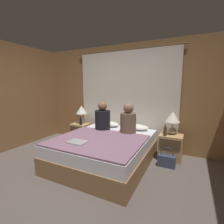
% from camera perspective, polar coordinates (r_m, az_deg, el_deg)
% --- Properties ---
extents(ground_plane, '(16.00, 16.00, 0.00)m').
position_cam_1_polar(ground_plane, '(2.79, -11.53, -23.72)').
color(ground_plane, '#564C47').
extents(wall_back, '(4.81, 0.06, 2.50)m').
position_cam_1_polar(wall_back, '(4.06, 5.04, 5.46)').
color(wall_back, olive).
rests_on(wall_back, ground_plane).
extents(curtain_panel, '(2.70, 0.02, 2.36)m').
position_cam_1_polar(curtain_panel, '(4.01, 4.70, 4.40)').
color(curtain_panel, silver).
rests_on(curtain_panel, ground_plane).
extents(bed, '(1.65, 1.96, 0.52)m').
position_cam_1_polar(bed, '(3.30, -2.32, -13.05)').
color(bed, olive).
rests_on(bed, ground_plane).
extents(nightstand_left, '(0.45, 0.38, 0.52)m').
position_cam_1_polar(nightstand_left, '(4.46, -10.97, -7.27)').
color(nightstand_left, tan).
rests_on(nightstand_left, ground_plane).
extents(nightstand_right, '(0.45, 0.38, 0.52)m').
position_cam_1_polar(nightstand_right, '(3.62, 19.91, -11.51)').
color(nightstand_right, tan).
rests_on(nightstand_right, ground_plane).
extents(lamp_left, '(0.30, 0.30, 0.47)m').
position_cam_1_polar(lamp_left, '(4.39, -10.67, 0.10)').
color(lamp_left, '#B2A899').
rests_on(lamp_left, nightstand_left).
extents(lamp_right, '(0.30, 0.30, 0.47)m').
position_cam_1_polar(lamp_right, '(3.54, 20.53, -2.45)').
color(lamp_right, '#B2A899').
rests_on(lamp_right, nightstand_right).
extents(pillow_left, '(0.59, 0.33, 0.12)m').
position_cam_1_polar(pillow_left, '(4.02, -1.58, -4.17)').
color(pillow_left, white).
rests_on(pillow_left, bed).
extents(pillow_right, '(0.59, 0.33, 0.12)m').
position_cam_1_polar(pillow_right, '(3.75, 8.30, -5.25)').
color(pillow_right, white).
rests_on(pillow_right, bed).
extents(blanket_on_bed, '(1.59, 1.33, 0.03)m').
position_cam_1_polar(blanket_on_bed, '(2.98, -5.02, -9.88)').
color(blanket_on_bed, slate).
rests_on(blanket_on_bed, bed).
extents(person_left_in_bed, '(0.34, 0.34, 0.65)m').
position_cam_1_polar(person_left_in_bed, '(3.64, -3.32, -2.19)').
color(person_left_in_bed, black).
rests_on(person_left_in_bed, bed).
extents(person_right_in_bed, '(0.33, 0.33, 0.64)m').
position_cam_1_polar(person_right_in_bed, '(3.38, 5.70, -3.13)').
color(person_right_in_bed, brown).
rests_on(person_right_in_bed, bed).
extents(beer_bottle_on_left_stand, '(0.06, 0.06, 0.23)m').
position_cam_1_polar(beer_bottle_on_left_stand, '(4.23, -10.92, -3.31)').
color(beer_bottle_on_left_stand, black).
rests_on(beer_bottle_on_left_stand, nightstand_left).
extents(beer_bottle_on_right_stand, '(0.06, 0.06, 0.24)m').
position_cam_1_polar(beer_bottle_on_right_stand, '(3.42, 18.16, -6.44)').
color(beer_bottle_on_right_stand, '#513819').
rests_on(beer_bottle_on_right_stand, nightstand_right).
extents(laptop_on_bed, '(0.32, 0.24, 0.02)m').
position_cam_1_polar(laptop_on_bed, '(2.87, -12.14, -10.25)').
color(laptop_on_bed, '#9EA0A5').
rests_on(laptop_on_bed, blanket_on_bed).
extents(handbag_on_floor, '(0.31, 0.15, 0.38)m').
position_cam_1_polar(handbag_on_floor, '(3.35, 18.66, -15.78)').
color(handbag_on_floor, '#333D56').
rests_on(handbag_on_floor, ground_plane).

